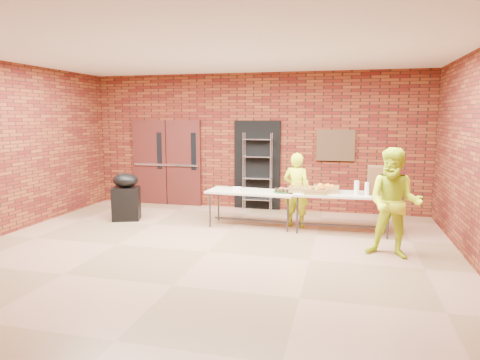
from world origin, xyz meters
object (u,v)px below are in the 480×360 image
Objects in this scene: volunteer_woman at (296,190)px; volunteer_man at (394,203)px; table_left at (251,194)px; wire_rack at (257,172)px; coffee_dispenser at (379,180)px; covered_grill at (126,197)px; table_right at (342,196)px.

volunteer_man is at bearing 151.61° from volunteer_woman.
volunteer_man reaches higher than table_left.
table_left is (0.19, -1.51, -0.25)m from wire_rack.
table_left is 2.45m from coffee_dispenser.
wire_rack is at bearing 13.75° from covered_grill.
volunteer_man is (0.79, -1.31, 0.17)m from table_right.
volunteer_woman is (1.07, -1.33, -0.17)m from wire_rack.
covered_grill is at bearing -173.80° from table_left.
volunteer_woman reaches higher than coffee_dispenser.
coffee_dispenser reaches higher than covered_grill.
wire_rack reaches higher than coffee_dispenser.
table_right reaches higher than table_left.
wire_rack is 1.72m from volunteer_woman.
volunteer_man reaches higher than coffee_dispenser.
volunteer_man is at bearing -60.88° from table_right.
table_right is 1.54m from volunteer_man.
covered_grill is (-4.48, -0.10, -0.19)m from table_right.
wire_rack reaches higher than covered_grill.
wire_rack is 3.47× the size of coffee_dispenser.
coffee_dispenser is 0.31× the size of volunteer_man.
table_left is at bearing -179.04° from coffee_dispenser.
table_right is 1.08× the size of volunteer_man.
volunteer_man is at bearing -23.86° from table_left.
coffee_dispenser is 5.16m from covered_grill.
table_right is 4.49m from covered_grill.
table_left is at bearing 177.23° from table_right.
volunteer_man reaches higher than covered_grill.
table_left is 2.90m from volunteer_man.
table_right is at bearing -178.91° from volunteer_woman.
table_left is at bearing -83.98° from wire_rack.
table_left is at bearing -16.56° from covered_grill.
volunteer_woman is at bearing 165.69° from table_right.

